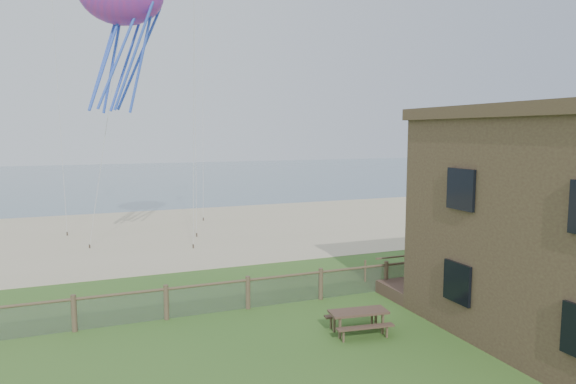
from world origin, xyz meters
TOP-DOWN VIEW (x-y plane):
  - ground at (0.00, 0.00)m, footprint 160.00×160.00m
  - sand_beach at (0.00, 22.00)m, footprint 72.00×20.00m
  - ocean at (0.00, 66.00)m, footprint 160.00×68.00m
  - chainlink_fence at (0.00, 6.00)m, footprint 36.20×0.20m
  - motel_deck at (13.00, 5.00)m, footprint 15.00×2.00m
  - picnic_table at (2.68, 2.43)m, footprint 2.07×1.66m
  - octopus_kite at (-3.42, 15.93)m, footprint 4.46×3.66m

SIDE VIEW (x-z plane):
  - ground at x=0.00m, z-range 0.00..0.00m
  - ocean at x=0.00m, z-range -0.01..0.01m
  - sand_beach at x=0.00m, z-range -0.01..0.01m
  - motel_deck at x=13.00m, z-range 0.00..0.50m
  - picnic_table at x=2.68m, z-range 0.00..0.81m
  - chainlink_fence at x=0.00m, z-range -0.07..1.18m
  - octopus_kite at x=-3.42m, z-range 7.48..15.47m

